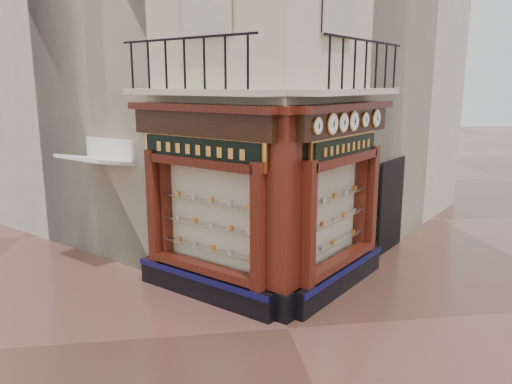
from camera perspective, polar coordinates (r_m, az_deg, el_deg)
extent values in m
plane|color=#492C22|center=(9.42, 3.69, -15.29)|extent=(80.00, 80.00, 0.00)
cube|color=#C2B297|center=(14.52, -1.29, 18.77)|extent=(11.31, 11.31, 12.00)
cube|color=beige|center=(16.84, -11.10, 15.94)|extent=(11.31, 11.31, 11.00)
cube|color=beige|center=(17.36, 6.12, 15.98)|extent=(11.31, 11.31, 11.00)
cube|color=black|center=(10.52, -5.88, -10.60)|extent=(2.72, 2.72, 0.55)
cube|color=#0C0B38|center=(10.31, -6.63, -9.81)|extent=(2.50, 2.50, 0.12)
cube|color=#350F09|center=(9.18, 0.40, -4.04)|extent=(0.37, 0.37, 2.45)
cube|color=#350F09|center=(11.01, -11.44, -1.52)|extent=(0.37, 0.37, 2.45)
cube|color=#F7EBBB|center=(10.28, -4.82, -2.44)|extent=(1.80, 1.80, 2.10)
cube|color=black|center=(9.75, -6.23, 7.77)|extent=(2.69, 2.69, 0.50)
cube|color=#350F09|center=(9.68, -6.55, 9.57)|extent=(2.86, 2.86, 0.14)
cube|color=black|center=(11.00, 9.45, -9.67)|extent=(2.72, 2.72, 0.55)
cube|color=#0C0B38|center=(10.84, 10.40, -8.81)|extent=(2.50, 2.50, 0.12)
cube|color=#350F09|center=(9.35, 5.82, -3.80)|extent=(0.37, 0.37, 2.45)
cube|color=#350F09|center=(11.77, 12.84, -0.70)|extent=(0.37, 0.37, 2.45)
cube|color=#F7EBBB|center=(10.69, 8.16, -1.95)|extent=(1.80, 1.80, 2.10)
cube|color=black|center=(10.26, 10.01, 7.87)|extent=(2.69, 2.69, 0.50)
cube|color=#350F09|center=(10.21, 10.43, 9.58)|extent=(2.86, 2.86, 0.14)
cube|color=black|center=(9.73, 3.09, -12.52)|extent=(0.78, 0.78, 0.55)
cube|color=#350F09|center=(9.10, 3.23, -1.44)|extent=(0.64, 0.64, 3.50)
cube|color=#350F09|center=(8.85, 3.36, 9.38)|extent=(0.85, 0.85, 0.14)
cube|color=#C2B297|center=(9.65, -6.68, 11.28)|extent=(2.97, 2.97, 0.12)
cube|color=black|center=(9.45, -8.26, 16.99)|extent=(2.36, 2.36, 0.04)
cube|color=#C2B297|center=(10.19, 10.59, 11.21)|extent=(2.97, 2.97, 0.12)
cube|color=black|center=(10.08, 12.57, 16.53)|extent=(2.36, 2.36, 0.04)
cylinder|color=gold|center=(8.99, 7.00, 7.51)|extent=(0.26, 0.26, 0.32)
cylinder|color=white|center=(8.97, 7.17, 7.49)|extent=(0.21, 0.21, 0.27)
cube|color=black|center=(8.97, 7.25, 7.49)|extent=(0.02, 0.02, 0.11)
cube|color=black|center=(8.97, 7.25, 7.49)|extent=(0.06, 0.06, 0.01)
cylinder|color=gold|center=(9.47, 8.68, 7.69)|extent=(0.32, 0.32, 0.40)
cylinder|color=white|center=(9.46, 8.84, 7.68)|extent=(0.26, 0.26, 0.35)
cube|color=black|center=(9.45, 8.92, 7.68)|extent=(0.02, 0.02, 0.13)
cube|color=black|center=(9.45, 8.92, 7.68)|extent=(0.08, 0.08, 0.01)
cylinder|color=gold|center=(9.86, 9.90, 7.83)|extent=(0.31, 0.31, 0.38)
cylinder|color=white|center=(9.85, 10.05, 7.82)|extent=(0.25, 0.25, 0.33)
cube|color=black|center=(9.84, 10.13, 7.81)|extent=(0.02, 0.02, 0.13)
cube|color=black|center=(9.84, 10.13, 7.81)|extent=(0.08, 0.08, 0.01)
cylinder|color=gold|center=(10.27, 11.06, 7.95)|extent=(0.32, 0.32, 0.40)
cylinder|color=white|center=(10.26, 11.22, 7.94)|extent=(0.26, 0.26, 0.35)
cube|color=black|center=(10.25, 11.29, 7.93)|extent=(0.02, 0.02, 0.13)
cube|color=black|center=(10.25, 11.29, 7.93)|extent=(0.08, 0.08, 0.01)
cylinder|color=gold|center=(10.76, 12.32, 8.08)|extent=(0.26, 0.26, 0.32)
cylinder|color=white|center=(10.74, 12.47, 8.07)|extent=(0.21, 0.21, 0.27)
cube|color=black|center=(10.74, 12.54, 8.07)|extent=(0.02, 0.02, 0.11)
cube|color=black|center=(10.74, 12.54, 8.07)|extent=(0.06, 0.06, 0.01)
cylinder|color=gold|center=(11.27, 13.53, 8.20)|extent=(0.31, 0.31, 0.39)
cylinder|color=white|center=(11.26, 13.67, 8.19)|extent=(0.25, 0.25, 0.34)
cube|color=black|center=(11.26, 13.74, 8.19)|extent=(0.02, 0.02, 0.13)
cube|color=black|center=(11.26, 13.74, 8.19)|extent=(0.08, 0.08, 0.01)
cube|color=gold|center=(9.77, -6.32, 4.83)|extent=(2.28, 2.28, 0.61)
cube|color=black|center=(9.74, -6.48, 4.80)|extent=(2.13, 2.13, 0.46)
cube|color=gold|center=(10.29, 10.10, 5.08)|extent=(1.99, 1.99, 0.53)
cube|color=black|center=(10.27, 10.30, 5.06)|extent=(1.86, 1.86, 0.40)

